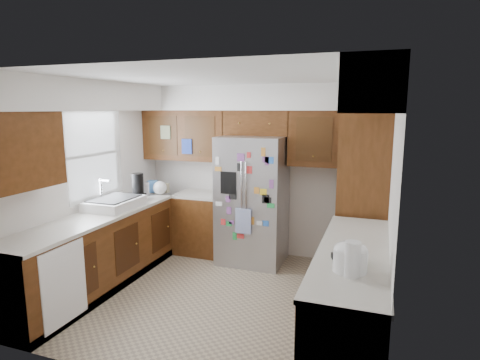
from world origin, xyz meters
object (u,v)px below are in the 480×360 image
pantry (364,196)px  rice_cooker (350,256)px  paper_towel (352,259)px  fridge (253,200)px

pantry → rice_cooker: (-0.00, -2.12, -0.03)m
paper_towel → rice_cooker: bearing=102.3°
rice_cooker → paper_towel: size_ratio=1.02×
fridge → rice_cooker: size_ratio=6.47×
rice_cooker → paper_towel: bearing=-77.7°
rice_cooker → fridge: bearing=124.5°
fridge → pantry: bearing=-2.1°
pantry → paper_towel: 2.23m
rice_cooker → paper_towel: paper_towel is taller
fridge → rice_cooker: bearing=-55.5°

